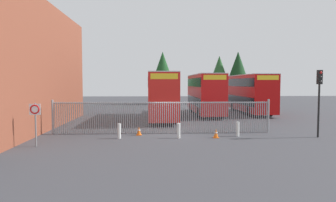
{
  "coord_description": "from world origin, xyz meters",
  "views": [
    {
      "loc": [
        -1.2,
        -20.44,
        3.47
      ],
      "look_at": [
        0.0,
        4.0,
        2.0
      ],
      "focal_mm": 31.91,
      "sensor_mm": 36.0,
      "label": 1
    }
  ],
  "objects_px": {
    "double_decker_bus_behind_fence_left": "(205,93)",
    "bollard_center_front": "(179,131)",
    "bollard_near_left": "(119,131)",
    "traffic_cone_mid_forecourt": "(216,133)",
    "bollard_near_right": "(238,129)",
    "speed_limit_sign_post": "(35,114)",
    "traffic_cone_by_gate": "(139,131)",
    "double_decker_bus_near_gate": "(162,94)",
    "traffic_light_kerbside": "(319,91)",
    "double_decker_bus_behind_fence_right": "(250,92)"
  },
  "relations": [
    {
      "from": "bollard_near_right",
      "to": "traffic_cone_by_gate",
      "type": "distance_m",
      "value": 6.51
    },
    {
      "from": "double_decker_bus_behind_fence_left",
      "to": "double_decker_bus_behind_fence_right",
      "type": "relative_size",
      "value": 1.0
    },
    {
      "from": "double_decker_bus_near_gate",
      "to": "bollard_near_left",
      "type": "height_order",
      "value": "double_decker_bus_near_gate"
    },
    {
      "from": "bollard_near_left",
      "to": "traffic_light_kerbside",
      "type": "distance_m",
      "value": 12.92
    },
    {
      "from": "double_decker_bus_behind_fence_left",
      "to": "traffic_light_kerbside",
      "type": "distance_m",
      "value": 14.94
    },
    {
      "from": "bollard_near_left",
      "to": "traffic_cone_mid_forecourt",
      "type": "height_order",
      "value": "bollard_near_left"
    },
    {
      "from": "double_decker_bus_near_gate",
      "to": "traffic_cone_mid_forecourt",
      "type": "bearing_deg",
      "value": -72.57
    },
    {
      "from": "double_decker_bus_behind_fence_left",
      "to": "bollard_near_right",
      "type": "bearing_deg",
      "value": -90.65
    },
    {
      "from": "bollard_near_left",
      "to": "speed_limit_sign_post",
      "type": "bearing_deg",
      "value": -152.89
    },
    {
      "from": "bollard_center_front",
      "to": "bollard_near_right",
      "type": "height_order",
      "value": "same"
    },
    {
      "from": "bollard_near_left",
      "to": "traffic_cone_by_gate",
      "type": "relative_size",
      "value": 1.61
    },
    {
      "from": "double_decker_bus_behind_fence_left",
      "to": "speed_limit_sign_post",
      "type": "xyz_separation_m",
      "value": [
        -12.07,
        -16.12,
        -0.65
      ]
    },
    {
      "from": "traffic_cone_mid_forecourt",
      "to": "double_decker_bus_behind_fence_right",
      "type": "bearing_deg",
      "value": 64.93
    },
    {
      "from": "double_decker_bus_behind_fence_left",
      "to": "traffic_cone_by_gate",
      "type": "xyz_separation_m",
      "value": [
        -6.62,
        -12.76,
        -2.13
      ]
    },
    {
      "from": "traffic_cone_mid_forecourt",
      "to": "double_decker_bus_behind_fence_left",
      "type": "bearing_deg",
      "value": 83.11
    },
    {
      "from": "bollard_center_front",
      "to": "traffic_cone_by_gate",
      "type": "distance_m",
      "value": 2.84
    },
    {
      "from": "bollard_near_right",
      "to": "traffic_cone_mid_forecourt",
      "type": "xyz_separation_m",
      "value": [
        -1.54,
        -0.49,
        -0.19
      ]
    },
    {
      "from": "double_decker_bus_behind_fence_right",
      "to": "double_decker_bus_near_gate",
      "type": "bearing_deg",
      "value": -152.74
    },
    {
      "from": "speed_limit_sign_post",
      "to": "traffic_light_kerbside",
      "type": "relative_size",
      "value": 0.56
    },
    {
      "from": "traffic_cone_by_gate",
      "to": "traffic_cone_mid_forecourt",
      "type": "xyz_separation_m",
      "value": [
        4.93,
        -1.23,
        0.0
      ]
    },
    {
      "from": "double_decker_bus_near_gate",
      "to": "bollard_near_left",
      "type": "xyz_separation_m",
      "value": [
        -2.98,
        -9.86,
        -1.95
      ]
    },
    {
      "from": "double_decker_bus_near_gate",
      "to": "speed_limit_sign_post",
      "type": "relative_size",
      "value": 4.5
    },
    {
      "from": "speed_limit_sign_post",
      "to": "traffic_light_kerbside",
      "type": "xyz_separation_m",
      "value": [
        16.96,
        2.01,
        1.21
      ]
    },
    {
      "from": "bollard_near_left",
      "to": "bollard_center_front",
      "type": "xyz_separation_m",
      "value": [
        3.73,
        -0.05,
        0.0
      ]
    },
    {
      "from": "traffic_cone_by_gate",
      "to": "double_decker_bus_near_gate",
      "type": "bearing_deg",
      "value": 78.24
    },
    {
      "from": "bollard_near_right",
      "to": "speed_limit_sign_post",
      "type": "xyz_separation_m",
      "value": [
        -11.92,
        -2.62,
        1.3
      ]
    },
    {
      "from": "double_decker_bus_behind_fence_right",
      "to": "speed_limit_sign_post",
      "type": "xyz_separation_m",
      "value": [
        -17.49,
        -17.32,
        -0.65
      ]
    },
    {
      "from": "double_decker_bus_behind_fence_left",
      "to": "speed_limit_sign_post",
      "type": "distance_m",
      "value": 20.15
    },
    {
      "from": "double_decker_bus_near_gate",
      "to": "traffic_light_kerbside",
      "type": "height_order",
      "value": "double_decker_bus_near_gate"
    },
    {
      "from": "bollard_near_right",
      "to": "speed_limit_sign_post",
      "type": "distance_m",
      "value": 12.27
    },
    {
      "from": "traffic_cone_by_gate",
      "to": "speed_limit_sign_post",
      "type": "bearing_deg",
      "value": -148.42
    },
    {
      "from": "double_decker_bus_behind_fence_left",
      "to": "traffic_cone_by_gate",
      "type": "relative_size",
      "value": 18.32
    },
    {
      "from": "bollard_near_left",
      "to": "traffic_light_kerbside",
      "type": "xyz_separation_m",
      "value": [
        12.68,
        -0.18,
        2.51
      ]
    },
    {
      "from": "bollard_center_front",
      "to": "traffic_light_kerbside",
      "type": "xyz_separation_m",
      "value": [
        8.95,
        -0.13,
        2.51
      ]
    },
    {
      "from": "double_decker_bus_behind_fence_left",
      "to": "bollard_near_left",
      "type": "relative_size",
      "value": 11.38
    },
    {
      "from": "bollard_near_left",
      "to": "bollard_near_right",
      "type": "xyz_separation_m",
      "value": [
        7.63,
        0.43,
        0.0
      ]
    },
    {
      "from": "bollard_near_right",
      "to": "double_decker_bus_near_gate",
      "type": "bearing_deg",
      "value": 116.25
    },
    {
      "from": "traffic_light_kerbside",
      "to": "double_decker_bus_behind_fence_left",
      "type": "bearing_deg",
      "value": 109.12
    },
    {
      "from": "double_decker_bus_near_gate",
      "to": "bollard_near_right",
      "type": "distance_m",
      "value": 10.7
    },
    {
      "from": "double_decker_bus_behind_fence_left",
      "to": "bollard_center_front",
      "type": "height_order",
      "value": "double_decker_bus_behind_fence_left"
    },
    {
      "from": "double_decker_bus_near_gate",
      "to": "traffic_cone_mid_forecourt",
      "type": "height_order",
      "value": "double_decker_bus_near_gate"
    },
    {
      "from": "traffic_cone_by_gate",
      "to": "double_decker_bus_behind_fence_left",
      "type": "bearing_deg",
      "value": 62.6
    },
    {
      "from": "speed_limit_sign_post",
      "to": "traffic_light_kerbside",
      "type": "bearing_deg",
      "value": 6.76
    },
    {
      "from": "bollard_near_right",
      "to": "speed_limit_sign_post",
      "type": "height_order",
      "value": "speed_limit_sign_post"
    },
    {
      "from": "traffic_cone_by_gate",
      "to": "double_decker_bus_behind_fence_right",
      "type": "bearing_deg",
      "value": 49.25
    },
    {
      "from": "traffic_cone_mid_forecourt",
      "to": "bollard_near_left",
      "type": "bearing_deg",
      "value": 179.38
    },
    {
      "from": "traffic_cone_by_gate",
      "to": "traffic_cone_mid_forecourt",
      "type": "distance_m",
      "value": 5.08
    },
    {
      "from": "double_decker_bus_behind_fence_right",
      "to": "traffic_cone_by_gate",
      "type": "bearing_deg",
      "value": -130.75
    },
    {
      "from": "speed_limit_sign_post",
      "to": "double_decker_bus_near_gate",
      "type": "bearing_deg",
      "value": 58.92
    },
    {
      "from": "traffic_cone_by_gate",
      "to": "traffic_light_kerbside",
      "type": "bearing_deg",
      "value": -6.65
    }
  ]
}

